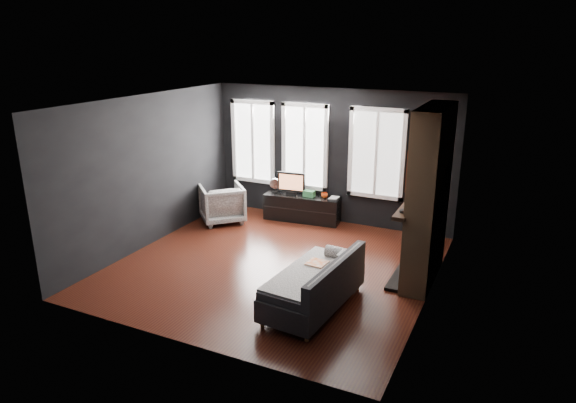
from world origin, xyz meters
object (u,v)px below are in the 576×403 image
at_px(sofa, 314,282).
at_px(book, 330,192).
at_px(media_console, 303,208).
at_px(mantel_vase, 418,189).
at_px(mug, 324,195).
at_px(monitor, 291,182).
at_px(armchair, 222,202).

distance_m(sofa, book, 3.47).
xyz_separation_m(media_console, mantel_vase, (2.54, -1.19, 1.04)).
height_order(sofa, mug, sofa).
bearing_deg(mantel_vase, mug, 149.57).
bearing_deg(monitor, sofa, -65.68).
distance_m(mug, mantel_vase, 2.51).
relative_size(monitor, mantel_vase, 3.49).
height_order(media_console, monitor, monitor).
height_order(monitor, book, monitor).
relative_size(sofa, book, 7.70).
xyz_separation_m(media_console, monitor, (-0.24, -0.04, 0.53)).
distance_m(monitor, mug, 0.73).
xyz_separation_m(media_console, book, (0.56, 0.09, 0.38)).
distance_m(sofa, mantel_vase, 2.42).
xyz_separation_m(sofa, monitor, (-1.83, 3.18, 0.42)).
relative_size(media_console, book, 6.72).
height_order(sofa, book, same).
bearing_deg(media_console, sofa, -69.27).
bearing_deg(mug, book, 32.47).
bearing_deg(armchair, mantel_vase, 129.74).
bearing_deg(monitor, media_console, 3.29).
xyz_separation_m(armchair, monitor, (1.22, 0.74, 0.38)).
xyz_separation_m(mug, mantel_vase, (2.08, -1.22, 0.71)).
distance_m(sofa, media_console, 3.59).
relative_size(armchair, mug, 6.50).
xyz_separation_m(armchair, mantel_vase, (4.00, -0.42, 0.89)).
bearing_deg(mug, armchair, -157.32).
distance_m(monitor, mantel_vase, 3.05).
bearing_deg(mug, mantel_vase, -30.43).
xyz_separation_m(monitor, mantel_vase, (2.78, -1.15, 0.51)).
distance_m(media_console, mantel_vase, 2.99).
height_order(armchair, media_console, armchair).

